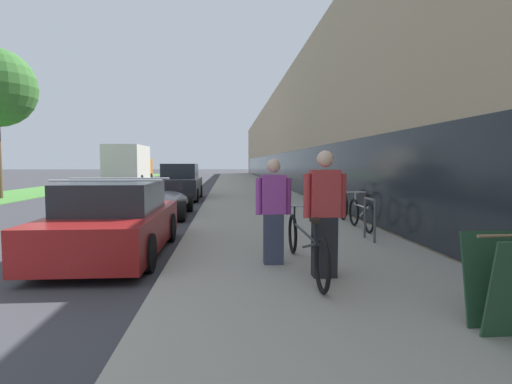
{
  "coord_description": "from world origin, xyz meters",
  "views": [
    {
      "loc": [
        4.81,
        -3.56,
        1.67
      ],
      "look_at": [
        6.11,
        14.39,
        0.37
      ],
      "focal_mm": 28.0,
      "sensor_mm": 36.0,
      "label": 1
    }
  ],
  "objects_px": {
    "parked_sedan_curbside": "(114,222)",
    "sandwich_board_sign": "(505,283)",
    "vintage_roadster_curbside": "(159,202)",
    "bike_rack_hoop": "(370,215)",
    "tandem_bicycle": "(305,245)",
    "parked_sedan_far": "(180,184)",
    "moving_truck": "(129,165)",
    "person_bystander": "(273,211)",
    "person_rider": "(325,214)",
    "cruiser_bike_middle": "(338,203)",
    "cruiser_bike_nearest": "(361,214)"
  },
  "relations": [
    {
      "from": "cruiser_bike_middle",
      "to": "vintage_roadster_curbside",
      "type": "height_order",
      "value": "cruiser_bike_middle"
    },
    {
      "from": "vintage_roadster_curbside",
      "to": "moving_truck",
      "type": "height_order",
      "value": "moving_truck"
    },
    {
      "from": "sandwich_board_sign",
      "to": "parked_sedan_curbside",
      "type": "bearing_deg",
      "value": 138.95
    },
    {
      "from": "cruiser_bike_nearest",
      "to": "parked_sedan_curbside",
      "type": "xyz_separation_m",
      "value": [
        -5.14,
        -1.68,
        0.11
      ]
    },
    {
      "from": "vintage_roadster_curbside",
      "to": "bike_rack_hoop",
      "type": "bearing_deg",
      "value": -44.98
    },
    {
      "from": "cruiser_bike_nearest",
      "to": "moving_truck",
      "type": "relative_size",
      "value": 0.27
    },
    {
      "from": "person_bystander",
      "to": "parked_sedan_curbside",
      "type": "distance_m",
      "value": 3.06
    },
    {
      "from": "sandwich_board_sign",
      "to": "tandem_bicycle",
      "type": "bearing_deg",
      "value": 121.93
    },
    {
      "from": "tandem_bicycle",
      "to": "bike_rack_hoop",
      "type": "xyz_separation_m",
      "value": [
        1.71,
        2.09,
        0.15
      ]
    },
    {
      "from": "parked_sedan_curbside",
      "to": "parked_sedan_far",
      "type": "height_order",
      "value": "parked_sedan_far"
    },
    {
      "from": "person_bystander",
      "to": "cruiser_bike_nearest",
      "type": "distance_m",
      "value": 3.88
    },
    {
      "from": "bike_rack_hoop",
      "to": "sandwich_board_sign",
      "type": "height_order",
      "value": "sandwich_board_sign"
    },
    {
      "from": "tandem_bicycle",
      "to": "cruiser_bike_nearest",
      "type": "height_order",
      "value": "cruiser_bike_nearest"
    },
    {
      "from": "vintage_roadster_curbside",
      "to": "parked_sedan_far",
      "type": "distance_m",
      "value": 5.83
    },
    {
      "from": "person_bystander",
      "to": "parked_sedan_far",
      "type": "relative_size",
      "value": 0.39
    },
    {
      "from": "person_rider",
      "to": "moving_truck",
      "type": "xyz_separation_m",
      "value": [
        -8.73,
        25.7,
        0.52
      ]
    },
    {
      "from": "person_rider",
      "to": "parked_sedan_curbside",
      "type": "bearing_deg",
      "value": 148.01
    },
    {
      "from": "bike_rack_hoop",
      "to": "vintage_roadster_curbside",
      "type": "distance_m",
      "value": 6.99
    },
    {
      "from": "cruiser_bike_nearest",
      "to": "parked_sedan_far",
      "type": "distance_m",
      "value": 10.81
    },
    {
      "from": "tandem_bicycle",
      "to": "parked_sedan_far",
      "type": "distance_m",
      "value": 13.26
    },
    {
      "from": "parked_sedan_curbside",
      "to": "moving_truck",
      "type": "relative_size",
      "value": 0.64
    },
    {
      "from": "vintage_roadster_curbside",
      "to": "parked_sedan_curbside",
      "type": "bearing_deg",
      "value": -89.13
    },
    {
      "from": "person_bystander",
      "to": "parked_sedan_far",
      "type": "bearing_deg",
      "value": 102.82
    },
    {
      "from": "cruiser_bike_middle",
      "to": "parked_sedan_curbside",
      "type": "relative_size",
      "value": 0.44
    },
    {
      "from": "bike_rack_hoop",
      "to": "parked_sedan_curbside",
      "type": "relative_size",
      "value": 0.21
    },
    {
      "from": "moving_truck",
      "to": "tandem_bicycle",
      "type": "bearing_deg",
      "value": -71.37
    },
    {
      "from": "parked_sedan_curbside",
      "to": "parked_sedan_far",
      "type": "bearing_deg",
      "value": 90.51
    },
    {
      "from": "vintage_roadster_curbside",
      "to": "tandem_bicycle",
      "type": "bearing_deg",
      "value": -65.31
    },
    {
      "from": "person_rider",
      "to": "cruiser_bike_middle",
      "type": "xyz_separation_m",
      "value": [
        1.83,
        5.84,
        -0.44
      ]
    },
    {
      "from": "person_rider",
      "to": "cruiser_bike_middle",
      "type": "height_order",
      "value": "person_rider"
    },
    {
      "from": "bike_rack_hoop",
      "to": "parked_sedan_far",
      "type": "distance_m",
      "value": 11.85
    },
    {
      "from": "sandwich_board_sign",
      "to": "moving_truck",
      "type": "relative_size",
      "value": 0.14
    },
    {
      "from": "parked_sedan_curbside",
      "to": "vintage_roadster_curbside",
      "type": "distance_m",
      "value": 5.31
    },
    {
      "from": "bike_rack_hoop",
      "to": "moving_truck",
      "type": "bearing_deg",
      "value": 113.8
    },
    {
      "from": "sandwich_board_sign",
      "to": "moving_truck",
      "type": "bearing_deg",
      "value": 109.81
    },
    {
      "from": "vintage_roadster_curbside",
      "to": "parked_sedan_far",
      "type": "bearing_deg",
      "value": 90.18
    },
    {
      "from": "parked_sedan_curbside",
      "to": "cruiser_bike_middle",
      "type": "bearing_deg",
      "value": 35.94
    },
    {
      "from": "parked_sedan_curbside",
      "to": "cruiser_bike_nearest",
      "type": "bearing_deg",
      "value": 18.11
    },
    {
      "from": "sandwich_board_sign",
      "to": "vintage_roadster_curbside",
      "type": "distance_m",
      "value": 10.35
    },
    {
      "from": "cruiser_bike_middle",
      "to": "moving_truck",
      "type": "xyz_separation_m",
      "value": [
        -10.56,
        19.86,
        0.96
      ]
    },
    {
      "from": "person_rider",
      "to": "person_bystander",
      "type": "bearing_deg",
      "value": 128.7
    },
    {
      "from": "sandwich_board_sign",
      "to": "person_rider",
      "type": "bearing_deg",
      "value": 122.73
    },
    {
      "from": "bike_rack_hoop",
      "to": "sandwich_board_sign",
      "type": "distance_m",
      "value": 4.33
    },
    {
      "from": "person_bystander",
      "to": "parked_sedan_far",
      "type": "height_order",
      "value": "person_bystander"
    },
    {
      "from": "parked_sedan_curbside",
      "to": "vintage_roadster_curbside",
      "type": "bearing_deg",
      "value": 90.87
    },
    {
      "from": "parked_sedan_curbside",
      "to": "person_bystander",
      "type": "bearing_deg",
      "value": -25.98
    },
    {
      "from": "person_bystander",
      "to": "moving_truck",
      "type": "distance_m",
      "value": 26.24
    },
    {
      "from": "parked_sedan_far",
      "to": "moving_truck",
      "type": "xyz_separation_m",
      "value": [
        -5.29,
        12.48,
        0.77
      ]
    },
    {
      "from": "parked_sedan_curbside",
      "to": "sandwich_board_sign",
      "type": "bearing_deg",
      "value": -41.05
    },
    {
      "from": "moving_truck",
      "to": "bike_rack_hoop",
      "type": "bearing_deg",
      "value": -66.2
    }
  ]
}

